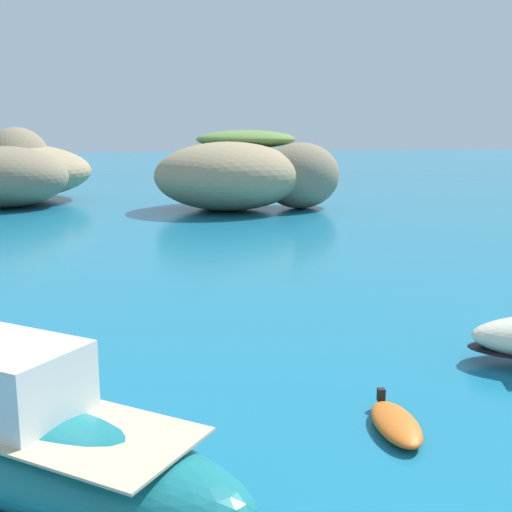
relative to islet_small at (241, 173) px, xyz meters
The scene contains 3 objects.
islet_small is the anchor object (origin of this frame).
motorboat_teal 49.03m from the islet_small, 105.34° to the right, with size 10.49×9.29×3.19m.
dinghy_tender 46.52m from the islet_small, 95.24° to the right, with size 1.38×2.85×0.58m.
Camera 1 is at (-7.19, -6.39, 7.63)m, focal length 45.46 mm.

